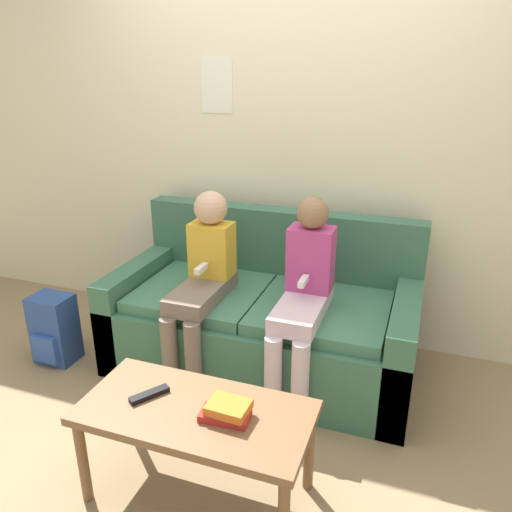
% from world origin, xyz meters
% --- Properties ---
extents(ground_plane, '(10.00, 10.00, 0.00)m').
position_xyz_m(ground_plane, '(0.00, 0.00, 0.00)').
color(ground_plane, '#937A56').
extents(wall_back, '(8.00, 0.06, 2.60)m').
position_xyz_m(wall_back, '(-0.00, 1.08, 1.30)').
color(wall_back, beige).
rests_on(wall_back, ground_plane).
extents(couch, '(1.76, 0.87, 0.90)m').
position_xyz_m(couch, '(0.00, 0.55, 0.29)').
color(couch, '#38664C').
rests_on(couch, ground_plane).
extents(coffee_table, '(0.95, 0.46, 0.44)m').
position_xyz_m(coffee_table, '(0.07, -0.50, 0.38)').
color(coffee_table, brown).
rests_on(coffee_table, ground_plane).
extents(person_left, '(0.24, 0.58, 1.08)m').
position_xyz_m(person_left, '(-0.29, 0.35, 0.62)').
color(person_left, '#756656').
rests_on(person_left, ground_plane).
extents(person_right, '(0.24, 0.58, 1.10)m').
position_xyz_m(person_right, '(0.29, 0.34, 0.62)').
color(person_right, silver).
rests_on(person_right, ground_plane).
extents(tv_remote, '(0.13, 0.16, 0.02)m').
position_xyz_m(tv_remote, '(-0.15, -0.49, 0.45)').
color(tv_remote, black).
rests_on(tv_remote, coffee_table).
extents(book_stack, '(0.20, 0.14, 0.07)m').
position_xyz_m(book_stack, '(0.21, -0.51, 0.47)').
color(book_stack, red).
rests_on(book_stack, coffee_table).
extents(backpack, '(0.24, 0.22, 0.43)m').
position_xyz_m(backpack, '(-1.22, 0.15, 0.21)').
color(backpack, '#284789').
rests_on(backpack, ground_plane).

